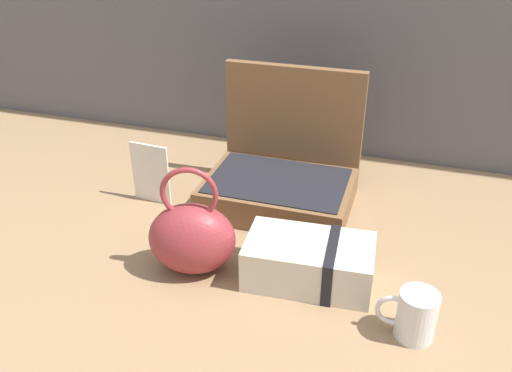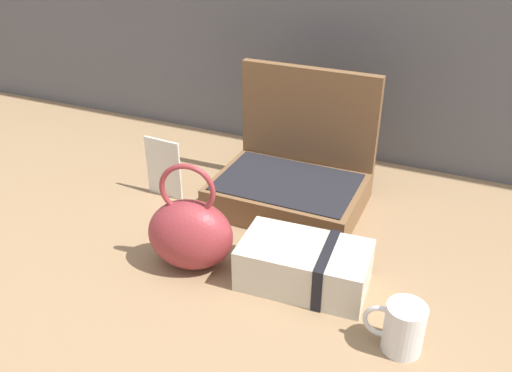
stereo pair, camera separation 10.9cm
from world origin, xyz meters
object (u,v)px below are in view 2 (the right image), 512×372
(teal_pouch_handbag, at_px, (190,233))
(coffee_mug, at_px, (402,327))
(open_suitcase, at_px, (293,176))
(info_card_left, at_px, (164,168))
(cream_toiletry_bag, at_px, (306,265))

(teal_pouch_handbag, height_order, coffee_mug, teal_pouch_handbag)
(open_suitcase, bearing_deg, coffee_mug, -48.51)
(info_card_left, bearing_deg, teal_pouch_handbag, -43.17)
(open_suitcase, xyz_separation_m, teal_pouch_handbag, (-0.10, -0.34, 0.01))
(open_suitcase, height_order, cream_toiletry_bag, open_suitcase)
(open_suitcase, distance_m, coffee_mug, 0.53)
(open_suitcase, xyz_separation_m, cream_toiletry_bag, (0.14, -0.30, -0.03))
(teal_pouch_handbag, distance_m, coffee_mug, 0.45)
(coffee_mug, xyz_separation_m, info_card_left, (-0.66, 0.29, 0.03))
(teal_pouch_handbag, bearing_deg, coffee_mug, -7.26)
(open_suitcase, distance_m, info_card_left, 0.33)
(cream_toiletry_bag, height_order, info_card_left, info_card_left)
(coffee_mug, distance_m, info_card_left, 0.72)
(coffee_mug, bearing_deg, open_suitcase, 131.49)
(cream_toiletry_bag, bearing_deg, open_suitcase, 115.15)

